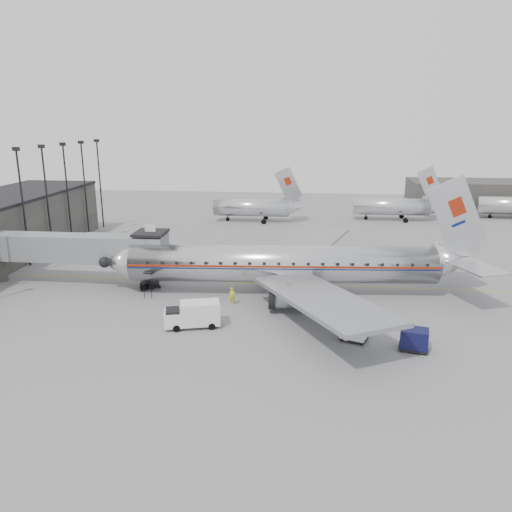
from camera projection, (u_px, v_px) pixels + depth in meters
The scene contains 12 objects.
ground at pixel (224, 300), 53.01m from camera, with size 160.00×160.00×0.00m, color slate.
hangar at pixel (483, 195), 105.03m from camera, with size 30.00×12.00×6.00m, color #373432.
apron_line at pixel (258, 283), 58.45m from camera, with size 0.15×60.00×0.01m, color gold.
jet_bridge at pixel (86, 249), 57.14m from camera, with size 21.00×6.20×7.10m.
floodlight_masts at pixel (35, 199), 66.09m from camera, with size 0.90×42.25×15.25m.
distant_aircraft_near at pixel (253, 207), 92.71m from camera, with size 16.39×3.20×10.26m.
distant_aircraft_mid at pixel (392, 206), 93.84m from camera, with size 16.39×3.20×10.26m.
airliner at pixel (290, 264), 54.36m from camera, with size 41.53×38.37×13.13m.
service_van at pixel (193, 314), 45.85m from camera, with size 5.41×3.19×2.39m.
baggage_cart_navy at pixel (414, 339), 41.33m from camera, with size 2.67×2.24×1.85m.
baggage_cart_white at pixel (354, 330), 43.17m from camera, with size 2.72×2.41×1.77m.
ramp_worker at pixel (232, 296), 51.53m from camera, with size 0.67×0.44×1.83m, color #BCD919.
Camera 1 is at (8.73, -49.19, 18.64)m, focal length 35.00 mm.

